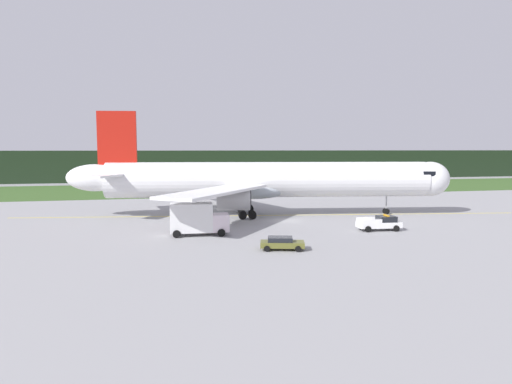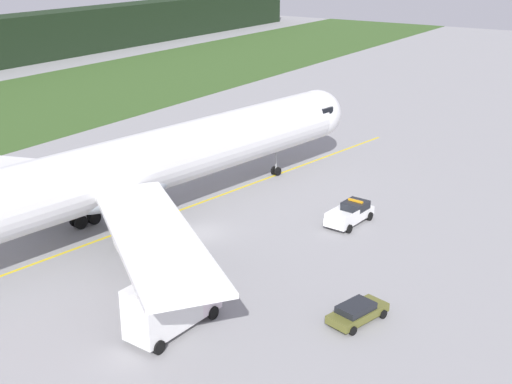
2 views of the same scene
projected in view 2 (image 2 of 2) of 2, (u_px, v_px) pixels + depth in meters
The scene contains 6 objects.
ground at pixel (199, 233), 57.78m from camera, with size 320.00×320.00×0.00m, color gray.
taxiway_centerline_main at pixel (142, 224), 59.61m from camera, with size 76.35×0.30×0.01m, color yellow.
airliner at pixel (132, 169), 57.33m from camera, with size 57.49×41.79×15.46m.
ops_pickup_truck at pixel (351, 213), 59.62m from camera, with size 5.40×2.67×1.94m.
catering_truck at pixel (170, 304), 42.63m from camera, with size 6.84×2.99×3.92m.
staff_car at pixel (357, 312), 44.13m from camera, with size 4.65×2.86×1.30m.
Camera 2 is at (-41.65, -33.20, 23.19)m, focal length 47.86 mm.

